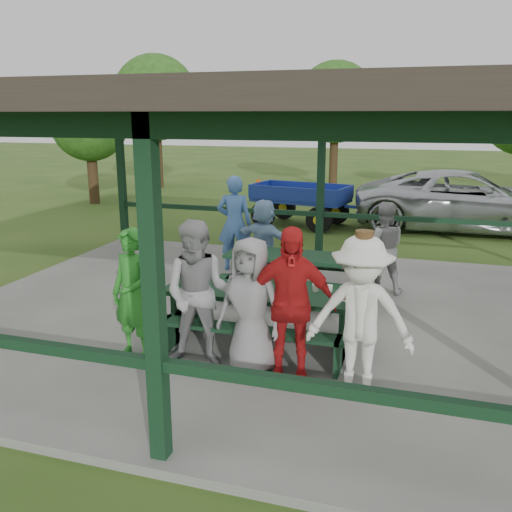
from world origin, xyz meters
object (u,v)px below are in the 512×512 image
(picnic_table_far, at_px, (299,271))
(spectator_blue, at_px, (235,223))
(contestant_green, at_px, (133,294))
(contestant_red, at_px, (289,304))
(contestant_white_fedora, at_px, (360,317))
(contestant_grey_left, at_px, (199,294))
(contestant_grey_mid, at_px, (250,306))
(spectator_lblue, at_px, (264,240))
(picnic_table_near, at_px, (261,311))
(farm_trailer, at_px, (301,204))
(pickup_truck, at_px, (466,201))
(spectator_grey, at_px, (383,248))

(picnic_table_far, xyz_separation_m, spectator_blue, (-1.60, 1.35, 0.46))
(contestant_green, height_order, spectator_blue, spectator_blue)
(contestant_red, relative_size, contestant_white_fedora, 0.99)
(contestant_grey_left, height_order, contestant_grey_mid, contestant_grey_left)
(spectator_lblue, xyz_separation_m, spectator_blue, (-0.75, 0.48, 0.18))
(picnic_table_near, bearing_deg, contestant_green, -149.63)
(contestant_green, height_order, contestant_white_fedora, contestant_white_fedora)
(contestant_white_fedora, distance_m, spectator_lblue, 4.39)
(spectator_blue, height_order, farm_trailer, spectator_blue)
(contestant_red, relative_size, spectator_blue, 0.97)
(contestant_grey_mid, distance_m, spectator_blue, 4.45)
(picnic_table_far, relative_size, farm_trailer, 0.66)
(contestant_white_fedora, distance_m, spectator_blue, 5.19)
(contestant_grey_mid, height_order, pickup_truck, contestant_grey_mid)
(contestant_grey_mid, xyz_separation_m, spectator_lblue, (-0.90, 3.65, -0.07))
(contestant_grey_mid, bearing_deg, spectator_grey, 80.93)
(contestant_red, bearing_deg, contestant_grey_left, 165.47)
(spectator_lblue, bearing_deg, farm_trailer, -61.15)
(spectator_blue, bearing_deg, contestant_green, 79.18)
(contestant_white_fedora, xyz_separation_m, spectator_lblue, (-2.17, 3.81, -0.14))
(picnic_table_far, bearing_deg, contestant_grey_mid, -89.09)
(pickup_truck, bearing_deg, spectator_blue, 140.44)
(contestant_red, relative_size, pickup_truck, 0.31)
(contestant_green, relative_size, spectator_lblue, 1.10)
(contestant_green, relative_size, farm_trailer, 0.45)
(picnic_table_near, distance_m, pickup_truck, 9.67)
(pickup_truck, bearing_deg, contestant_white_fedora, 169.38)
(picnic_table_far, distance_m, contestant_grey_mid, 2.81)
(contestant_green, xyz_separation_m, pickup_truck, (4.49, 9.99, -0.12))
(contestant_grey_left, distance_m, contestant_white_fedora, 1.93)
(contestant_green, bearing_deg, spectator_lblue, 93.63)
(contestant_green, distance_m, contestant_grey_left, 0.87)
(picnic_table_far, distance_m, spectator_lblue, 1.25)
(spectator_lblue, bearing_deg, contestant_grey_mid, 126.91)
(contestant_green, bearing_deg, contestant_white_fedora, 10.84)
(spectator_grey, bearing_deg, spectator_lblue, -13.44)
(spectator_blue, height_order, pickup_truck, spectator_blue)
(contestant_red, distance_m, contestant_white_fedora, 0.82)
(contestant_green, height_order, contestant_grey_mid, contestant_green)
(contestant_grey_left, relative_size, spectator_blue, 0.97)
(picnic_table_near, bearing_deg, picnic_table_far, 88.28)
(contestant_grey_left, bearing_deg, picnic_table_far, 68.23)
(spectator_blue, bearing_deg, farm_trailer, -104.55)
(picnic_table_far, bearing_deg, contestant_green, -117.47)
(contestant_grey_left, relative_size, contestant_red, 1.00)
(spectator_blue, relative_size, spectator_grey, 1.18)
(picnic_table_far, bearing_deg, contestant_grey_left, -102.24)
(picnic_table_near, xyz_separation_m, spectator_lblue, (-0.79, 2.87, 0.28))
(spectator_grey, distance_m, farm_trailer, 6.41)
(pickup_truck, bearing_deg, contestant_red, 164.78)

